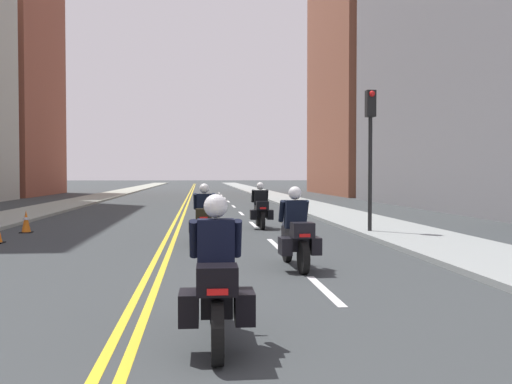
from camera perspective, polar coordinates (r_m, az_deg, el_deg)
ground_plane at (r=48.96m, az=-6.62°, el=-0.41°), size 264.00×264.00×0.00m
sidewalk_left at (r=49.57m, az=-14.72°, el=-0.36°), size 2.79×144.00×0.12m
sidewalk_right at (r=49.33m, az=1.52°, el=-0.31°), size 2.79×144.00×0.12m
centreline_yellow_inner at (r=48.96m, az=-6.76°, el=-0.40°), size 0.12×132.00×0.01m
centreline_yellow_outer at (r=48.96m, az=-6.48°, el=-0.40°), size 0.12×132.00×0.01m
lane_dashes_white at (r=30.04m, az=-1.88°, el=-1.74°), size 0.14×56.40×0.01m
building_left_2 at (r=55.66m, az=-23.40°, el=9.62°), size 6.97×13.87×19.19m
building_right_2 at (r=56.34m, az=11.72°, el=14.03°), size 9.60×17.33×27.71m
motorcycle_0 at (r=6.27m, az=-3.98°, el=-9.08°), size 0.76×2.22×1.62m
motorcycle_1 at (r=11.23m, az=3.98°, el=-4.31°), size 0.78×2.13×1.60m
motorcycle_2 at (r=15.26m, az=-5.14°, el=-2.71°), size 0.77×2.30×1.59m
motorcycle_3 at (r=19.61m, az=0.46°, el=-1.72°), size 0.76×2.09×1.57m
traffic_cone_0 at (r=19.46m, az=-21.79°, el=-2.74°), size 0.35×0.35×0.71m
traffic_light_near at (r=17.84m, az=11.25°, el=5.63°), size 0.28×0.38×4.37m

